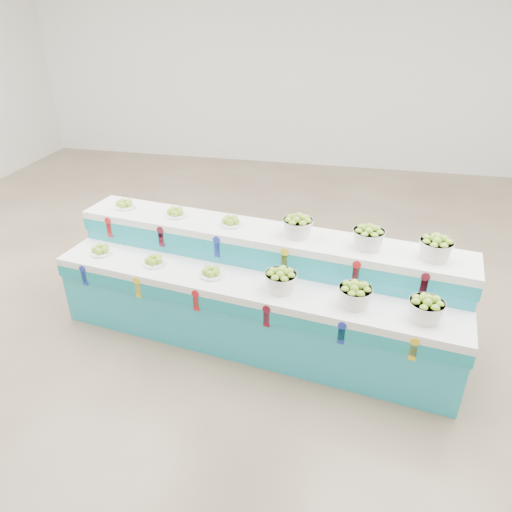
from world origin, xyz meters
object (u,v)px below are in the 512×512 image
display_stand (256,289)px  basket_upper_right (436,247)px  basket_lower_left (281,280)px  plate_upper_mid (176,212)px

display_stand → basket_upper_right: size_ratio=13.78×
basket_lower_left → basket_upper_right: basket_upper_right is taller
display_stand → basket_lower_left: (0.28, -0.28, 0.31)m
display_stand → basket_upper_right: (1.51, 0.01, 0.61)m
basket_lower_left → plate_upper_mid: size_ratio=1.27×
display_stand → basket_lower_left: bearing=-36.7°
display_stand → basket_upper_right: basket_upper_right is taller
basket_lower_left → plate_upper_mid: (-1.16, 0.64, 0.24)m
basket_lower_left → plate_upper_mid: bearing=151.0°
display_stand → plate_upper_mid: plate_upper_mid is taller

